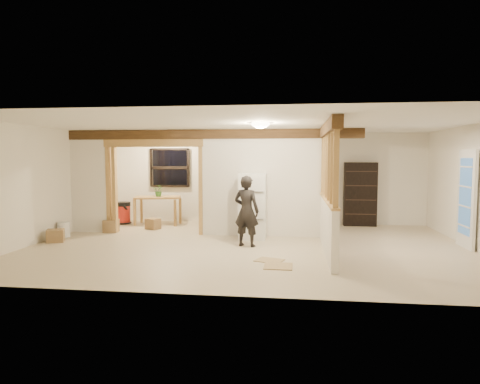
# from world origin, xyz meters

# --- Properties ---
(floor) EXTENTS (9.00, 6.50, 0.01)m
(floor) POSITION_xyz_m (0.00, 0.00, -0.01)
(floor) COLOR #BDAA8C
(floor) RESTS_ON ground
(ceiling) EXTENTS (9.00, 6.50, 0.01)m
(ceiling) POSITION_xyz_m (0.00, 0.00, 2.50)
(ceiling) COLOR white
(wall_back) EXTENTS (9.00, 0.01, 2.50)m
(wall_back) POSITION_xyz_m (0.00, 3.25, 1.25)
(wall_back) COLOR silver
(wall_back) RESTS_ON floor
(wall_front) EXTENTS (9.00, 0.01, 2.50)m
(wall_front) POSITION_xyz_m (0.00, -3.25, 1.25)
(wall_front) COLOR silver
(wall_front) RESTS_ON floor
(wall_left) EXTENTS (0.01, 6.50, 2.50)m
(wall_left) POSITION_xyz_m (-4.50, 0.00, 1.25)
(wall_left) COLOR silver
(wall_left) RESTS_ON floor
(wall_right) EXTENTS (0.01, 6.50, 2.50)m
(wall_right) POSITION_xyz_m (4.50, 0.00, 1.25)
(wall_right) COLOR silver
(wall_right) RESTS_ON floor
(partition_left_stub) EXTENTS (0.90, 0.12, 2.50)m
(partition_left_stub) POSITION_xyz_m (-4.05, 1.20, 1.25)
(partition_left_stub) COLOR silver
(partition_left_stub) RESTS_ON floor
(partition_center) EXTENTS (2.80, 0.12, 2.50)m
(partition_center) POSITION_xyz_m (0.20, 1.20, 1.25)
(partition_center) COLOR silver
(partition_center) RESTS_ON floor
(doorway_frame) EXTENTS (2.46, 0.14, 2.20)m
(doorway_frame) POSITION_xyz_m (-2.40, 1.20, 1.10)
(doorway_frame) COLOR tan
(doorway_frame) RESTS_ON floor
(header_beam_back) EXTENTS (7.00, 0.18, 0.22)m
(header_beam_back) POSITION_xyz_m (-1.00, 1.20, 2.38)
(header_beam_back) COLOR #4C321A
(header_beam_back) RESTS_ON ceiling
(header_beam_right) EXTENTS (0.18, 3.30, 0.22)m
(header_beam_right) POSITION_xyz_m (1.60, -0.40, 2.38)
(header_beam_right) COLOR #4C321A
(header_beam_right) RESTS_ON ceiling
(pony_wall) EXTENTS (0.12, 3.20, 1.00)m
(pony_wall) POSITION_xyz_m (1.60, -0.40, 0.50)
(pony_wall) COLOR silver
(pony_wall) RESTS_ON floor
(stud_partition) EXTENTS (0.14, 3.20, 1.32)m
(stud_partition) POSITION_xyz_m (1.60, -0.40, 1.66)
(stud_partition) COLOR tan
(stud_partition) RESTS_ON pony_wall
(window_back) EXTENTS (1.12, 0.10, 1.10)m
(window_back) POSITION_xyz_m (-2.60, 3.17, 1.55)
(window_back) COLOR black
(window_back) RESTS_ON wall_back
(french_door) EXTENTS (0.12, 0.86, 2.00)m
(french_door) POSITION_xyz_m (4.42, 0.40, 1.00)
(french_door) COLOR white
(french_door) RESTS_ON floor
(ceiling_dome_main) EXTENTS (0.36, 0.36, 0.16)m
(ceiling_dome_main) POSITION_xyz_m (0.30, -0.50, 2.48)
(ceiling_dome_main) COLOR #FFEABF
(ceiling_dome_main) RESTS_ON ceiling
(ceiling_dome_util) EXTENTS (0.32, 0.32, 0.14)m
(ceiling_dome_util) POSITION_xyz_m (-2.50, 2.30, 2.48)
(ceiling_dome_util) COLOR #FFEABF
(ceiling_dome_util) RESTS_ON ceiling
(hanging_bulb) EXTENTS (0.07, 0.07, 0.07)m
(hanging_bulb) POSITION_xyz_m (-2.00, 1.60, 2.18)
(hanging_bulb) COLOR #FFD88C
(hanging_bulb) RESTS_ON ceiling
(refrigerator) EXTENTS (0.61, 0.59, 1.48)m
(refrigerator) POSITION_xyz_m (0.02, 0.84, 0.74)
(refrigerator) COLOR white
(refrigerator) RESTS_ON floor
(woman) EXTENTS (0.62, 0.49, 1.47)m
(woman) POSITION_xyz_m (-0.02, -0.03, 0.74)
(woman) COLOR black
(woman) RESTS_ON floor
(work_table) EXTENTS (1.33, 0.86, 0.77)m
(work_table) POSITION_xyz_m (-2.77, 2.56, 0.39)
(work_table) COLOR tan
(work_table) RESTS_ON floor
(potted_plant) EXTENTS (0.36, 0.34, 0.32)m
(potted_plant) POSITION_xyz_m (-2.71, 2.51, 0.94)
(potted_plant) COLOR #326324
(potted_plant) RESTS_ON work_table
(shop_vac) EXTENTS (0.63, 0.63, 0.62)m
(shop_vac) POSITION_xyz_m (-3.77, 2.53, 0.31)
(shop_vac) COLOR #9F1C13
(shop_vac) RESTS_ON floor
(bookshelf) EXTENTS (0.86, 0.29, 1.71)m
(bookshelf) POSITION_xyz_m (2.71, 3.04, 0.86)
(bookshelf) COLOR black
(bookshelf) RESTS_ON floor
(bucket) EXTENTS (0.35, 0.35, 0.35)m
(bucket) POSITION_xyz_m (-4.33, 0.45, 0.17)
(bucket) COLOR white
(bucket) RESTS_ON floor
(box_util_a) EXTENTS (0.41, 0.39, 0.28)m
(box_util_a) POSITION_xyz_m (-2.65, 1.79, 0.14)
(box_util_a) COLOR olive
(box_util_a) RESTS_ON floor
(box_util_b) EXTENTS (0.37, 0.37, 0.31)m
(box_util_b) POSITION_xyz_m (-3.53, 1.23, 0.15)
(box_util_b) COLOR olive
(box_util_b) RESTS_ON floor
(box_front) EXTENTS (0.42, 0.39, 0.28)m
(box_front) POSITION_xyz_m (-4.19, -0.12, 0.14)
(box_front) COLOR olive
(box_front) RESTS_ON floor
(floor_panel_near) EXTENTS (0.48, 0.48, 0.02)m
(floor_panel_near) POSITION_xyz_m (0.70, -1.63, 0.01)
(floor_panel_near) COLOR tan
(floor_panel_near) RESTS_ON floor
(floor_panel_far) EXTENTS (0.56, 0.51, 0.01)m
(floor_panel_far) POSITION_xyz_m (0.53, -1.23, 0.01)
(floor_panel_far) COLOR tan
(floor_panel_far) RESTS_ON floor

